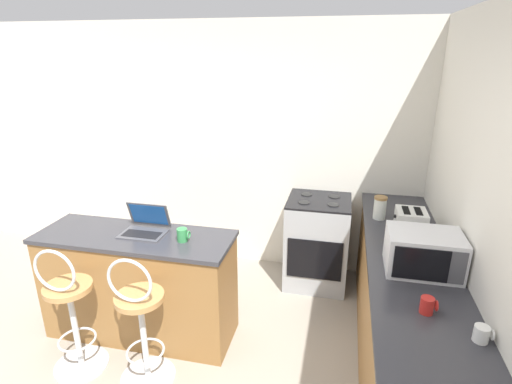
% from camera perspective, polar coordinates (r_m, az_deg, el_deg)
% --- Properties ---
extents(wall_back, '(12.00, 0.06, 2.60)m').
position_cam_1_polar(wall_back, '(4.34, -3.61, 6.17)').
color(wall_back, silver).
rests_on(wall_back, ground_plane).
extents(breakfast_bar, '(1.58, 0.55, 0.92)m').
position_cam_1_polar(breakfast_bar, '(3.55, -16.29, -12.60)').
color(breakfast_bar, olive).
rests_on(breakfast_bar, ground_plane).
extents(counter_right, '(0.61, 2.86, 0.92)m').
position_cam_1_polar(counter_right, '(3.23, 20.45, -16.60)').
color(counter_right, olive).
rests_on(counter_right, ground_plane).
extents(bar_stool_near, '(0.40, 0.40, 1.05)m').
position_cam_1_polar(bar_stool_near, '(3.33, -24.97, -15.33)').
color(bar_stool_near, silver).
rests_on(bar_stool_near, ground_plane).
extents(bar_stool_far, '(0.40, 0.40, 1.05)m').
position_cam_1_polar(bar_stool_far, '(3.05, -16.12, -17.58)').
color(bar_stool_far, silver).
rests_on(bar_stool_far, ground_plane).
extents(laptop, '(0.35, 0.28, 0.23)m').
position_cam_1_polar(laptop, '(3.34, -15.51, -4.60)').
color(laptop, '#47474C').
rests_on(laptop, breakfast_bar).
extents(microwave, '(0.47, 0.35, 0.27)m').
position_cam_1_polar(microwave, '(2.86, 22.82, -7.94)').
color(microwave, silver).
rests_on(microwave, counter_right).
extents(toaster, '(0.25, 0.25, 0.20)m').
position_cam_1_polar(toaster, '(3.41, 21.21, -4.01)').
color(toaster, silver).
rests_on(toaster, counter_right).
extents(stove_range, '(0.61, 0.59, 0.93)m').
position_cam_1_polar(stove_range, '(4.14, 8.72, -7.07)').
color(stove_range, '#9EA3A8').
rests_on(stove_range, ground_plane).
extents(mug_red, '(0.09, 0.07, 0.10)m').
position_cam_1_polar(mug_red, '(2.49, 23.32, -14.65)').
color(mug_red, red).
rests_on(mug_red, counter_right).
extents(mug_green, '(0.10, 0.08, 0.10)m').
position_cam_1_polar(mug_green, '(3.12, -10.44, -6.04)').
color(mug_green, '#338447').
rests_on(mug_green, breakfast_bar).
extents(mug_white, '(0.09, 0.08, 0.09)m').
position_cam_1_polar(mug_white, '(2.40, 29.58, -17.22)').
color(mug_white, white).
rests_on(mug_white, counter_right).
extents(storage_jar, '(0.11, 0.11, 0.20)m').
position_cam_1_polar(storage_jar, '(3.61, 17.28, -2.15)').
color(storage_jar, silver).
rests_on(storage_jar, counter_right).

